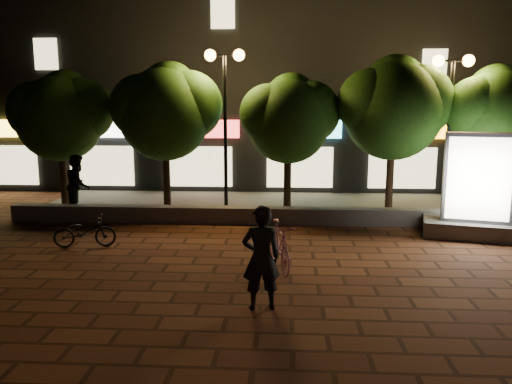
# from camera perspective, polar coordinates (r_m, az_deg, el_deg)

# --- Properties ---
(ground) EXTENTS (80.00, 80.00, 0.00)m
(ground) POSITION_cam_1_polar(r_m,az_deg,el_deg) (11.39, 1.08, -8.41)
(ground) COLOR brown
(ground) RESTS_ON ground
(retaining_wall) EXTENTS (16.00, 0.45, 0.50)m
(retaining_wall) POSITION_cam_1_polar(r_m,az_deg,el_deg) (15.18, 1.69, -2.70)
(retaining_wall) COLOR slate
(retaining_wall) RESTS_ON ground
(sidewalk) EXTENTS (16.00, 5.00, 0.08)m
(sidewalk) POSITION_cam_1_polar(r_m,az_deg,el_deg) (17.66, 1.92, -1.56)
(sidewalk) COLOR slate
(sidewalk) RESTS_ON ground
(building_block) EXTENTS (28.00, 8.12, 11.30)m
(building_block) POSITION_cam_1_polar(r_m,az_deg,el_deg) (23.82, 2.39, 13.44)
(building_block) COLOR black
(building_block) RESTS_ON ground
(tree_far_left) EXTENTS (3.36, 2.80, 4.63)m
(tree_far_left) POSITION_cam_1_polar(r_m,az_deg,el_deg) (17.85, -21.27, 8.40)
(tree_far_left) COLOR black
(tree_far_left) RESTS_ON sidewalk
(tree_left) EXTENTS (3.60, 3.00, 4.89)m
(tree_left) POSITION_cam_1_polar(r_m,az_deg,el_deg) (16.71, -10.16, 9.38)
(tree_left) COLOR black
(tree_left) RESTS_ON sidewalk
(tree_mid) EXTENTS (3.24, 2.70, 4.50)m
(tree_mid) POSITION_cam_1_polar(r_m,az_deg,el_deg) (16.26, 3.86, 8.69)
(tree_mid) COLOR black
(tree_mid) RESTS_ON sidewalk
(tree_right) EXTENTS (3.72, 3.10, 5.07)m
(tree_right) POSITION_cam_1_polar(r_m,az_deg,el_deg) (16.61, 15.52, 9.59)
(tree_right) COLOR black
(tree_right) RESTS_ON sidewalk
(tree_far_right) EXTENTS (3.48, 2.90, 4.76)m
(tree_far_right) POSITION_cam_1_polar(r_m,az_deg,el_deg) (17.56, 25.85, 8.32)
(tree_far_right) COLOR black
(tree_far_right) RESTS_ON sidewalk
(street_lamp_left) EXTENTS (1.26, 0.36, 5.18)m
(street_lamp_left) POSITION_cam_1_polar(r_m,az_deg,el_deg) (16.11, -3.56, 11.57)
(street_lamp_left) COLOR black
(street_lamp_left) RESTS_ON sidewalk
(street_lamp_right) EXTENTS (1.26, 0.36, 4.98)m
(street_lamp_right) POSITION_cam_1_polar(r_m,az_deg,el_deg) (16.78, 21.35, 10.39)
(street_lamp_right) COLOR black
(street_lamp_right) RESTS_ON sidewalk
(ad_kiosk) EXTENTS (2.87, 1.92, 2.85)m
(ad_kiosk) POSITION_cam_1_polar(r_m,az_deg,el_deg) (14.78, 23.81, -0.37)
(ad_kiosk) COLOR slate
(ad_kiosk) RESTS_ON ground
(scooter_pink) EXTENTS (0.91, 1.82, 1.05)m
(scooter_pink) POSITION_cam_1_polar(r_m,az_deg,el_deg) (11.06, 2.67, -6.13)
(scooter_pink) COLOR pink
(scooter_pink) RESTS_ON ground
(rider) EXTENTS (0.78, 0.61, 1.89)m
(rider) POSITION_cam_1_polar(r_m,az_deg,el_deg) (8.85, 0.60, -7.50)
(rider) COLOR black
(rider) RESTS_ON ground
(scooter_parked) EXTENTS (1.61, 0.84, 0.81)m
(scooter_parked) POSITION_cam_1_polar(r_m,az_deg,el_deg) (13.43, -18.94, -4.29)
(scooter_parked) COLOR black
(scooter_parked) RESTS_ON ground
(pedestrian) EXTENTS (0.94, 1.09, 1.94)m
(pedestrian) POSITION_cam_1_polar(r_m,az_deg,el_deg) (16.88, -19.59, 0.78)
(pedestrian) COLOR black
(pedestrian) RESTS_ON sidewalk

